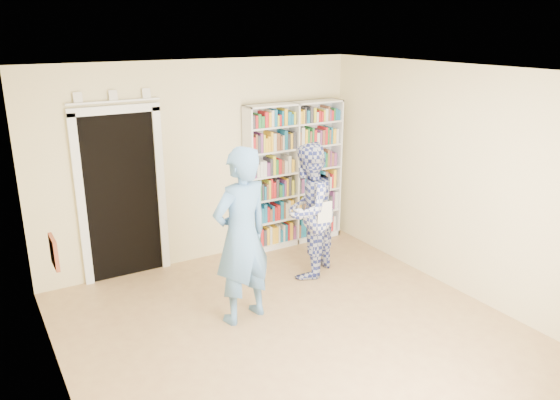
{
  "coord_description": "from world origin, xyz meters",
  "views": [
    {
      "loc": [
        -2.72,
        -4.12,
        3.1
      ],
      "look_at": [
        0.26,
        0.9,
        1.23
      ],
      "focal_mm": 35.0,
      "sensor_mm": 36.0,
      "label": 1
    }
  ],
  "objects": [
    {
      "name": "wall_back",
      "position": [
        0.0,
        2.5,
        1.35
      ],
      "size": [
        4.5,
        0.0,
        4.5
      ],
      "primitive_type": "plane",
      "rotation": [
        1.57,
        0.0,
        0.0
      ],
      "color": "beige",
      "rests_on": "floor"
    },
    {
      "name": "bookshelf",
      "position": [
        1.35,
        2.34,
        1.05
      ],
      "size": [
        1.51,
        0.28,
        2.08
      ],
      "rotation": [
        0.0,
        0.0,
        -0.11
      ],
      "color": "white",
      "rests_on": "floor"
    },
    {
      "name": "man_plaid",
      "position": [
        0.91,
        1.31,
        0.87
      ],
      "size": [
        1.07,
        1.02,
        1.74
      ],
      "primitive_type": "imported",
      "rotation": [
        0.0,
        0.0,
        3.72
      ],
      "color": "navy",
      "rests_on": "floor"
    },
    {
      "name": "floor",
      "position": [
        0.0,
        0.0,
        0.0
      ],
      "size": [
        5.0,
        5.0,
        0.0
      ],
      "primitive_type": "plane",
      "color": "#A0744D",
      "rests_on": "ground"
    },
    {
      "name": "ceiling",
      "position": [
        0.0,
        0.0,
        2.7
      ],
      "size": [
        5.0,
        5.0,
        0.0
      ],
      "primitive_type": "plane",
      "rotation": [
        3.14,
        0.0,
        0.0
      ],
      "color": "white",
      "rests_on": "wall_back"
    },
    {
      "name": "wall_art",
      "position": [
        -2.23,
        0.2,
        1.4
      ],
      "size": [
        0.03,
        0.25,
        0.25
      ],
      "primitive_type": "cube",
      "color": "maroon",
      "rests_on": "wall_left"
    },
    {
      "name": "paper_sheet",
      "position": [
        0.98,
        1.03,
        0.92
      ],
      "size": [
        0.19,
        0.03,
        0.27
      ],
      "primitive_type": "cube",
      "rotation": [
        0.0,
        0.0,
        -0.13
      ],
      "color": "white",
      "rests_on": "man_plaid"
    },
    {
      "name": "wall_right",
      "position": [
        2.25,
        0.0,
        1.35
      ],
      "size": [
        0.0,
        5.0,
        5.0
      ],
      "primitive_type": "plane",
      "rotation": [
        1.57,
        0.0,
        -1.57
      ],
      "color": "beige",
      "rests_on": "floor"
    },
    {
      "name": "doorway",
      "position": [
        -1.1,
        2.48,
        1.18
      ],
      "size": [
        1.1,
        0.08,
        2.43
      ],
      "color": "black",
      "rests_on": "floor"
    },
    {
      "name": "man_blue",
      "position": [
        -0.32,
        0.72,
        0.97
      ],
      "size": [
        0.79,
        0.6,
        1.95
      ],
      "primitive_type": "imported",
      "rotation": [
        0.0,
        0.0,
        3.35
      ],
      "color": "#5383B8",
      "rests_on": "floor"
    },
    {
      "name": "wall_left",
      "position": [
        -2.25,
        0.0,
        1.35
      ],
      "size": [
        0.0,
        5.0,
        5.0
      ],
      "primitive_type": "plane",
      "rotation": [
        1.57,
        0.0,
        1.57
      ],
      "color": "beige",
      "rests_on": "floor"
    }
  ]
}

